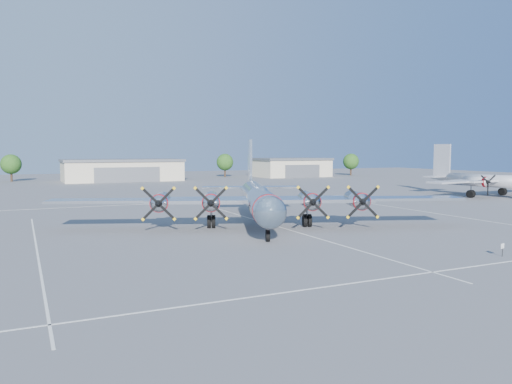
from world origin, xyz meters
name	(u,v)px	position (x,y,z in m)	size (l,w,h in m)	color
ground	(271,225)	(0.00, 0.00, 0.00)	(260.00, 260.00, 0.00)	#59595C
parking_lines	(279,227)	(0.00, -1.75, 0.01)	(60.00, 50.08, 0.01)	silver
hangar_center	(122,170)	(0.00, 81.96, 2.71)	(28.60, 14.60, 5.40)	beige
hangar_east	(290,167)	(48.00, 81.96, 2.71)	(20.60, 14.60, 5.40)	beige
tree_west	(11,164)	(-25.00, 90.00, 4.22)	(4.80, 4.80, 6.64)	#382619
tree_east	(225,162)	(30.00, 88.00, 4.22)	(4.80, 4.80, 6.64)	#382619
tree_far_east	(351,161)	(68.00, 80.00, 4.22)	(4.80, 4.80, 6.64)	#382619
main_bomber_b29	(258,225)	(-1.28, 0.47, 0.00)	(40.06, 27.40, 8.86)	silver
twin_engine_east	(481,196)	(46.16, 13.82, 0.00)	(27.36, 19.67, 8.67)	#B1B1B6
info_placard	(503,247)	(7.91, -20.68, 0.66)	(0.48, 0.18, 0.94)	black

